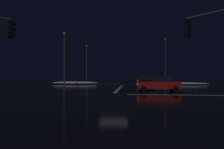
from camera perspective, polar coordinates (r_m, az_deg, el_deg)
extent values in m
cube|color=black|center=(18.44, 0.39, -5.66)|extent=(120.00, 120.00, 0.10)
cube|color=white|center=(26.42, 2.02, -3.85)|extent=(0.35, 13.73, 0.01)
cube|color=yellow|center=(37.98, 3.16, -2.69)|extent=(22.00, 0.15, 0.01)
cube|color=white|center=(19.45, 25.09, -5.21)|extent=(13.73, 0.40, 0.01)
ellipsoid|color=white|center=(38.33, -10.24, -2.26)|extent=(8.49, 1.50, 0.54)
ellipsoid|color=white|center=(37.47, 16.70, -2.39)|extent=(11.85, 1.50, 0.44)
cube|color=black|center=(28.98, 9.18, -2.19)|extent=(1.80, 4.20, 0.70)
cube|color=black|center=(29.17, 9.15, -0.95)|extent=(1.60, 2.00, 0.55)
cylinder|color=black|center=(27.53, 11.24, -3.03)|extent=(0.22, 0.64, 0.64)
cylinder|color=black|center=(27.41, 7.49, -3.04)|extent=(0.22, 0.64, 0.64)
cylinder|color=black|center=(30.61, 10.69, -2.73)|extent=(0.22, 0.64, 0.64)
cylinder|color=black|center=(30.51, 7.31, -2.74)|extent=(0.22, 0.64, 0.64)
sphere|color=#F9EFC6|center=(26.92, 10.83, -2.25)|extent=(0.22, 0.22, 0.22)
sphere|color=#F9EFC6|center=(26.83, 8.06, -2.25)|extent=(0.22, 0.22, 0.22)
cube|color=#14512D|center=(34.98, 8.24, -1.82)|extent=(1.80, 4.20, 0.70)
cube|color=black|center=(35.16, 8.22, -0.79)|extent=(1.60, 2.00, 0.55)
cylinder|color=black|center=(33.50, 9.89, -2.50)|extent=(0.22, 0.64, 0.64)
cylinder|color=black|center=(33.41, 6.81, -2.51)|extent=(0.22, 0.64, 0.64)
cylinder|color=black|center=(36.59, 9.54, -2.29)|extent=(0.22, 0.64, 0.64)
cylinder|color=black|center=(36.51, 6.72, -2.30)|extent=(0.22, 0.64, 0.64)
sphere|color=#F9EFC6|center=(32.90, 9.53, -1.85)|extent=(0.22, 0.22, 0.22)
sphere|color=#F9EFC6|center=(32.84, 7.26, -1.85)|extent=(0.22, 0.22, 0.22)
cube|color=slate|center=(41.04, 8.09, -1.56)|extent=(1.80, 4.20, 0.70)
cube|color=black|center=(41.23, 8.08, -0.68)|extent=(1.60, 2.00, 0.55)
cylinder|color=black|center=(39.56, 9.49, -2.12)|extent=(0.22, 0.64, 0.64)
cylinder|color=black|center=(39.48, 6.88, -2.13)|extent=(0.22, 0.64, 0.64)
cylinder|color=black|center=(42.65, 9.22, -1.97)|extent=(0.22, 0.64, 0.64)
cylinder|color=black|center=(42.58, 6.80, -1.98)|extent=(0.22, 0.64, 0.64)
sphere|color=#F9EFC6|center=(38.96, 9.18, -1.57)|extent=(0.22, 0.22, 0.22)
sphere|color=#F9EFC6|center=(38.90, 7.26, -1.57)|extent=(0.22, 0.22, 0.22)
cube|color=maroon|center=(21.89, 12.69, -2.88)|extent=(4.20, 1.80, 0.70)
cube|color=black|center=(21.90, 13.21, -1.25)|extent=(2.00, 1.60, 0.55)
cylinder|color=black|center=(20.89, 8.76, -3.98)|extent=(0.64, 0.22, 0.64)
cylinder|color=black|center=(22.68, 8.52, -3.67)|extent=(0.64, 0.22, 0.64)
cylinder|color=black|center=(21.27, 17.15, -3.91)|extent=(0.64, 0.22, 0.64)
cylinder|color=black|center=(23.04, 16.26, -3.61)|extent=(0.64, 0.22, 0.64)
sphere|color=#F9EFC6|center=(21.09, 7.17, -2.86)|extent=(0.22, 0.22, 0.22)
sphere|color=#F9EFC6|center=(22.39, 7.09, -2.69)|extent=(0.22, 0.22, 0.22)
cube|color=black|center=(14.79, -26.11, 11.10)|extent=(0.46, 0.46, 1.05)
sphere|color=black|center=(14.90, -25.49, 12.37)|extent=(0.22, 0.22, 0.22)
sphere|color=black|center=(14.83, -25.49, 11.07)|extent=(0.22, 0.22, 0.22)
sphere|color=green|center=(14.77, -25.49, 9.76)|extent=(0.22, 0.22, 0.22)
cube|color=black|center=(13.90, 20.18, 11.86)|extent=(0.46, 0.46, 1.05)
sphere|color=black|center=(14.05, 19.60, 13.17)|extent=(0.22, 0.22, 0.22)
sphere|color=black|center=(13.98, 19.60, 11.79)|extent=(0.22, 0.22, 0.22)
sphere|color=green|center=(13.91, 19.60, 10.40)|extent=(0.22, 0.22, 0.22)
cylinder|color=#424247|center=(48.57, 14.55, 3.60)|extent=(0.20, 0.20, 9.69)
sphere|color=#F9AD47|center=(49.15, 14.54, 9.45)|extent=(0.44, 0.44, 0.44)
cylinder|color=#424247|center=(33.78, -13.03, 3.89)|extent=(0.20, 0.20, 8.14)
sphere|color=#F9AD47|center=(34.33, -13.03, 10.99)|extent=(0.44, 0.44, 0.44)
cylinder|color=#424247|center=(49.18, -7.01, 2.82)|extent=(0.20, 0.20, 8.42)
sphere|color=#F9AD47|center=(49.59, -7.01, 7.89)|extent=(0.44, 0.44, 0.44)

